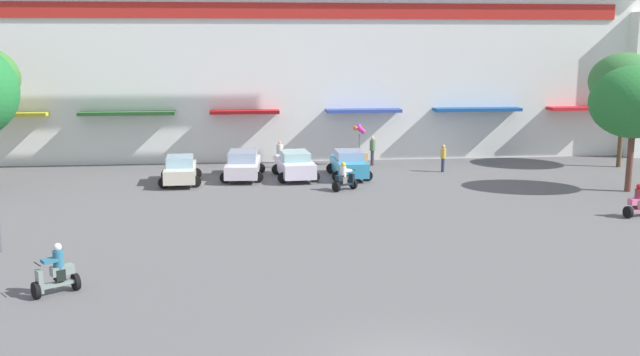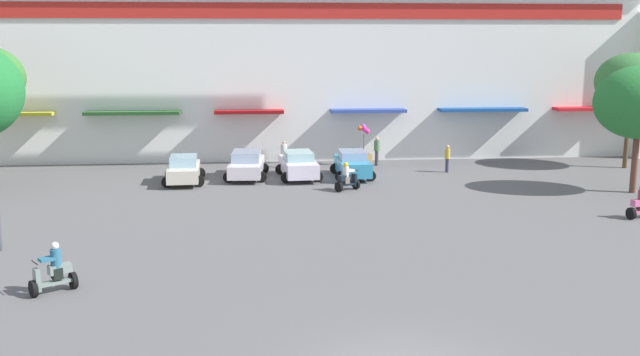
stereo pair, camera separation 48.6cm
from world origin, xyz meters
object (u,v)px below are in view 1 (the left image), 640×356
(scooter_rider_2, at_px, (345,179))
(scooter_rider_3, at_px, (640,203))
(pedestrian_0, at_px, (443,156))
(scooter_rider_0, at_px, (56,273))
(parked_car_1, at_px, (243,165))
(pedestrian_1, at_px, (372,149))
(balloon_vendor_cart, at_px, (359,152))
(plaza_tree_1, at_px, (635,102))
(pedestrian_2, at_px, (280,153))
(parked_car_0, at_px, (180,170))
(parked_car_3, at_px, (349,164))
(parked_car_2, at_px, (295,165))
(plaza_tree_3, at_px, (625,81))

(scooter_rider_2, relative_size, scooter_rider_3, 1.00)
(pedestrian_0, bearing_deg, scooter_rider_0, -132.56)
(parked_car_1, distance_m, scooter_rider_0, 19.07)
(scooter_rider_3, height_order, pedestrian_1, pedestrian_1)
(scooter_rider_0, height_order, pedestrian_0, pedestrian_0)
(scooter_rider_3, height_order, balloon_vendor_cart, balloon_vendor_cart)
(scooter_rider_0, bearing_deg, plaza_tree_1, 26.32)
(parked_car_1, bearing_deg, plaza_tree_1, -16.38)
(pedestrian_2, bearing_deg, parked_car_0, -142.44)
(parked_car_1, height_order, scooter_rider_2, parked_car_1)
(parked_car_3, height_order, scooter_rider_0, scooter_rider_0)
(scooter_rider_2, distance_m, pedestrian_2, 7.65)
(parked_car_3, bearing_deg, parked_car_2, 179.55)
(plaza_tree_3, distance_m, scooter_rider_2, 18.84)
(balloon_vendor_cart, bearing_deg, plaza_tree_3, -7.94)
(pedestrian_0, bearing_deg, parked_car_3, -169.30)
(scooter_rider_0, height_order, balloon_vendor_cart, balloon_vendor_cart)
(scooter_rider_0, relative_size, scooter_rider_2, 1.07)
(scooter_rider_3, xyz_separation_m, pedestrian_0, (-5.51, 11.59, 0.31))
(plaza_tree_3, xyz_separation_m, parked_car_1, (-22.71, -1.15, -4.41))
(parked_car_2, distance_m, pedestrian_2, 3.56)
(parked_car_2, relative_size, balloon_vendor_cart, 1.68)
(pedestrian_2, bearing_deg, parked_car_3, -43.63)
(parked_car_1, distance_m, scooter_rider_3, 20.32)
(scooter_rider_2, bearing_deg, pedestrian_2, 112.62)
(parked_car_2, height_order, parked_car_3, parked_car_2)
(plaza_tree_3, relative_size, scooter_rider_0, 4.33)
(parked_car_0, relative_size, parked_car_2, 0.92)
(parked_car_2, relative_size, pedestrian_1, 2.41)
(pedestrian_0, bearing_deg, parked_car_2, -173.11)
(parked_car_1, xyz_separation_m, pedestrian_0, (11.62, 0.68, 0.17))
(parked_car_2, distance_m, pedestrian_0, 8.81)
(pedestrian_2, bearing_deg, scooter_rider_2, -67.38)
(plaza_tree_1, height_order, plaza_tree_3, plaza_tree_3)
(pedestrian_0, bearing_deg, plaza_tree_1, -39.14)
(pedestrian_1, relative_size, balloon_vendor_cart, 0.70)
(pedestrian_1, bearing_deg, pedestrian_2, -177.92)
(parked_car_2, height_order, balloon_vendor_cart, balloon_vendor_cart)
(plaza_tree_3, bearing_deg, scooter_rider_2, -163.80)
(pedestrian_1, bearing_deg, parked_car_1, -157.26)
(parked_car_1, bearing_deg, scooter_rider_2, -37.43)
(scooter_rider_0, height_order, pedestrian_2, pedestrian_2)
(parked_car_2, xyz_separation_m, pedestrian_1, (5.04, 3.70, 0.24))
(parked_car_0, height_order, pedestrian_2, pedestrian_2)
(pedestrian_0, bearing_deg, parked_car_1, -176.67)
(parked_car_2, bearing_deg, scooter_rider_2, -57.44)
(plaza_tree_1, height_order, pedestrian_1, plaza_tree_1)
(scooter_rider_0, xyz_separation_m, scooter_rider_3, (22.85, 7.28, -0.04))
(pedestrian_0, xyz_separation_m, balloon_vendor_cart, (-4.52, 2.65, -0.08))
(parked_car_0, bearing_deg, scooter_rider_2, -18.07)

